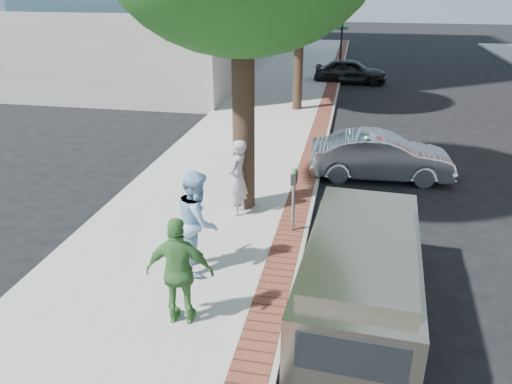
% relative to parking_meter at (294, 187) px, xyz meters
% --- Properties ---
extents(ground, '(120.00, 120.00, 0.00)m').
position_rel_parking_meter_xyz_m(ground, '(-0.75, -0.77, -1.21)').
color(ground, black).
rests_on(ground, ground).
extents(sidewalk, '(5.00, 60.00, 0.15)m').
position_rel_parking_meter_xyz_m(sidewalk, '(-2.25, 7.23, -1.13)').
color(sidewalk, '#9E9991').
rests_on(sidewalk, ground).
extents(brick_strip, '(0.60, 60.00, 0.01)m').
position_rel_parking_meter_xyz_m(brick_strip, '(-0.05, 7.23, -1.05)').
color(brick_strip, brown).
rests_on(brick_strip, sidewalk).
extents(curb, '(0.10, 60.00, 0.15)m').
position_rel_parking_meter_xyz_m(curb, '(0.30, 7.23, -1.13)').
color(curb, gray).
rests_on(curb, ground).
extents(office_base, '(18.20, 22.20, 4.00)m').
position_rel_parking_meter_xyz_m(office_base, '(-13.75, 21.23, 0.79)').
color(office_base, gray).
rests_on(office_base, ground).
extents(signal_near, '(0.70, 0.15, 3.80)m').
position_rel_parking_meter_xyz_m(signal_near, '(0.15, 21.23, 1.05)').
color(signal_near, black).
rests_on(signal_near, ground).
extents(parking_meter, '(0.12, 0.32, 1.47)m').
position_rel_parking_meter_xyz_m(parking_meter, '(0.00, 0.00, 0.00)').
color(parking_meter, gray).
rests_on(parking_meter, sidewalk).
extents(person_gray, '(0.53, 0.72, 1.82)m').
position_rel_parking_meter_xyz_m(person_gray, '(-1.40, 0.65, -0.14)').
color(person_gray, '#A5A4A9').
rests_on(person_gray, sidewalk).
extents(person_officer, '(0.95, 1.11, 1.99)m').
position_rel_parking_meter_xyz_m(person_officer, '(-1.58, -1.86, -0.06)').
color(person_officer, '#96C6E8').
rests_on(person_officer, sidewalk).
extents(person_green, '(1.13, 0.56, 1.86)m').
position_rel_parking_meter_xyz_m(person_green, '(-1.37, -3.50, -0.12)').
color(person_green, '#43803A').
rests_on(person_green, sidewalk).
extents(sedan_silver, '(4.09, 1.68, 1.32)m').
position_rel_parking_meter_xyz_m(sedan_silver, '(2.01, 4.03, -0.55)').
color(sedan_silver, silver).
rests_on(sedan_silver, ground).
extents(bg_car, '(3.92, 1.62, 1.33)m').
position_rel_parking_meter_xyz_m(bg_car, '(0.85, 18.12, -0.54)').
color(bg_car, black).
rests_on(bg_car, ground).
extents(van, '(1.99, 4.62, 1.67)m').
position_rel_parking_meter_xyz_m(van, '(1.46, -2.68, -0.29)').
color(van, gray).
rests_on(van, ground).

